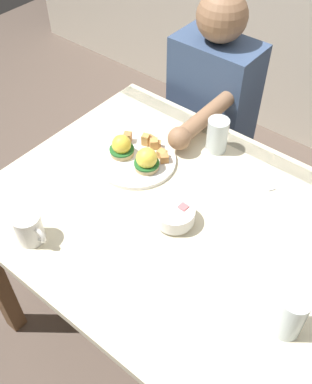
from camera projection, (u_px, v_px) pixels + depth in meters
ground_plane at (176, 331)px, 1.88m from camera, size 6.00×6.00×0.00m
dining_table at (183, 239)px, 1.42m from camera, size 1.20×0.90×0.74m
eggs_benedict_plate at (137, 156)px, 1.49m from camera, size 0.27×0.27×0.09m
fruit_bowl at (175, 215)px, 1.31m from camera, size 0.12×0.12×0.06m
coffee_mug at (29, 228)px, 1.25m from camera, size 0.11×0.08×0.09m
fork at (262, 176)px, 1.46m from camera, size 0.14×0.10×0.00m
water_glass_near at (217, 137)px, 1.52m from camera, size 0.07×0.07×0.12m
water_glass_far at (290, 317)px, 1.05m from camera, size 0.07×0.07×0.14m
diner_person at (209, 111)px, 1.86m from camera, size 0.34×0.54×1.14m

